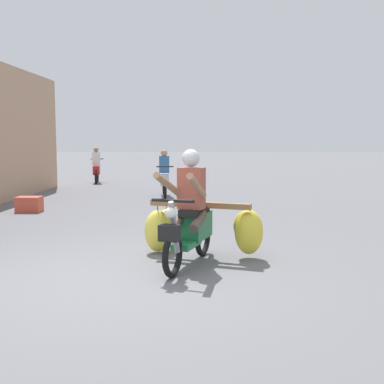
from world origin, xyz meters
TOP-DOWN VIEW (x-y plane):
  - ground_plane at (0.00, 0.00)m, footprint 120.00×120.00m
  - motorbike_main_loaded at (0.90, 1.01)m, footprint 1.78×1.98m
  - motorbike_distant_ahead_left at (-3.44, 13.09)m, footprint 0.56×1.61m
  - motorbike_distant_ahead_right at (-0.35, 8.82)m, footprint 0.51×1.62m
  - produce_crate at (-3.23, 5.44)m, footprint 0.56×0.40m

SIDE VIEW (x-z plane):
  - ground_plane at x=0.00m, z-range 0.00..0.00m
  - produce_crate at x=-3.23m, z-range 0.00..0.36m
  - motorbike_main_loaded at x=0.90m, z-range -0.27..1.31m
  - motorbike_distant_ahead_left at x=-3.44m, z-range -0.13..1.27m
  - motorbike_distant_ahead_right at x=-0.35m, z-range -0.13..1.27m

